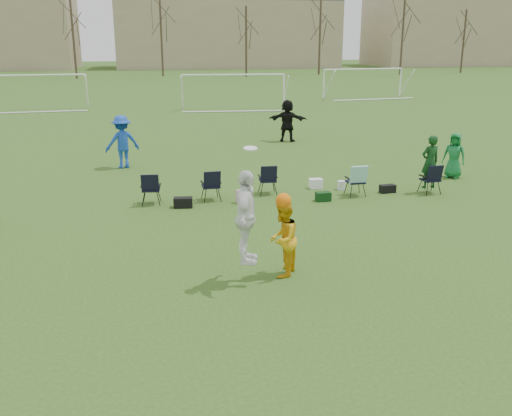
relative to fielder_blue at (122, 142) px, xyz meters
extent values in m
plane|color=#2C4F18|center=(3.02, -13.30, -1.02)|extent=(260.00, 260.00, 0.00)
imported|color=#1744B1|center=(0.00, 0.00, 0.00)|extent=(1.48, 1.12, 2.03)
imported|color=#126930|center=(11.75, -3.84, -0.20)|extent=(0.93, 0.92, 1.62)
imported|color=black|center=(7.65, 4.71, 0.00)|extent=(1.97, 1.24, 2.02)
imported|color=white|center=(2.90, -11.66, 0.39)|extent=(0.74, 1.20, 1.91)
imported|color=#EAA913|center=(3.72, -11.40, -0.21)|extent=(0.91, 0.98, 1.61)
sphere|color=orange|center=(3.72, -11.40, 0.62)|extent=(0.32, 0.32, 0.32)
cylinder|color=white|center=(2.98, -11.75, 1.79)|extent=(0.27, 0.27, 0.06)
imported|color=#0F3814|center=(9.92, -5.61, 0.00)|extent=(0.68, 0.50, 1.72)
cube|color=black|center=(1.95, -5.92, -0.87)|extent=(0.58, 0.36, 0.30)
cube|color=pink|center=(3.76, -5.74, -0.82)|extent=(0.37, 0.25, 0.40)
cube|color=black|center=(6.25, -5.99, -0.88)|extent=(0.46, 0.30, 0.28)
cube|color=white|center=(6.47, -4.42, -0.86)|extent=(0.43, 0.32, 0.32)
cylinder|color=silver|center=(7.24, -4.78, -0.87)|extent=(0.26, 0.26, 0.30)
cube|color=black|center=(8.61, -5.40, -0.89)|extent=(0.53, 0.33, 0.26)
cube|color=black|center=(1.03, -5.35, -0.54)|extent=(0.65, 0.65, 0.96)
cube|color=black|center=(2.86, -5.27, -0.54)|extent=(0.65, 0.65, 0.96)
cube|color=black|center=(4.74, -4.82, -0.54)|extent=(0.63, 0.63, 0.96)
cube|color=black|center=(7.45, -5.53, -0.54)|extent=(0.62, 0.62, 0.96)
cube|color=black|center=(9.92, -5.71, -0.54)|extent=(0.66, 0.66, 0.96)
cylinder|color=white|center=(-3.35, 21.02, 0.18)|extent=(0.12, 0.12, 2.40)
cylinder|color=white|center=(-6.98, 20.70, 1.38)|extent=(7.28, 0.76, 0.12)
cylinder|color=white|center=(3.37, 18.95, 0.18)|extent=(0.12, 0.12, 2.40)
cylinder|color=white|center=(10.66, 18.45, 0.18)|extent=(0.12, 0.12, 2.40)
cylinder|color=white|center=(7.02, 18.70, 1.38)|extent=(7.29, 0.63, 0.12)
cylinder|color=white|center=(15.40, 24.19, 0.18)|extent=(0.12, 0.12, 2.40)
cylinder|color=white|center=(22.63, 25.21, 0.18)|extent=(0.12, 0.12, 2.40)
cylinder|color=white|center=(19.02, 24.70, 1.38)|extent=(7.25, 1.13, 0.12)
cylinder|color=#382B21|center=(-7.98, 55.20, 4.08)|extent=(0.28, 0.28, 10.20)
cylinder|color=#382B21|center=(3.02, 58.20, 4.68)|extent=(0.28, 0.28, 11.40)
cylinder|color=#382B21|center=(14.02, 55.20, 3.48)|extent=(0.28, 0.28, 9.00)
cylinder|color=#382B21|center=(25.02, 58.20, 4.08)|extent=(0.28, 0.28, 10.20)
cylinder|color=#382B21|center=(36.02, 55.20, 4.68)|extent=(0.28, 0.28, 11.40)
cylinder|color=#382B21|center=(47.02, 58.20, 3.48)|extent=(0.28, 0.28, 9.00)
cube|color=tan|center=(15.02, 82.70, 4.48)|extent=(38.00, 16.00, 11.00)
cube|color=tan|center=(58.02, 82.70, 5.48)|extent=(30.00, 16.00, 13.00)
camera|label=1|loc=(1.16, -22.30, 3.78)|focal=40.00mm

